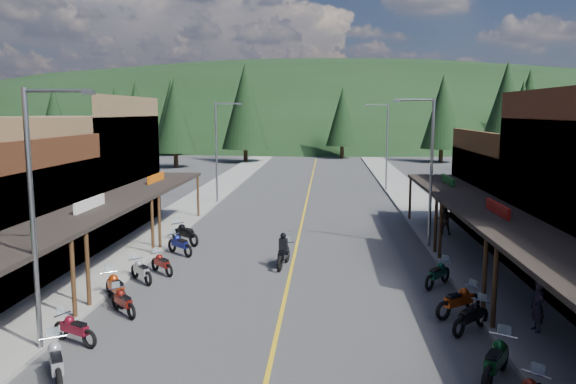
% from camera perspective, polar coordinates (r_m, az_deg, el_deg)
% --- Properties ---
extents(ground, '(220.00, 220.00, 0.00)m').
position_cam_1_polar(ground, '(23.02, -0.23, -10.32)').
color(ground, '#38383A').
rests_on(ground, ground).
extents(centerline, '(0.15, 90.00, 0.01)m').
position_cam_1_polar(centerline, '(42.44, 1.73, -1.71)').
color(centerline, gold).
rests_on(centerline, ground).
extents(sidewalk_west, '(3.40, 94.00, 0.15)m').
position_cam_1_polar(sidewalk_west, '(43.62, -9.77, -1.46)').
color(sidewalk_west, gray).
rests_on(sidewalk_west, ground).
extents(sidewalk_east, '(3.40, 94.00, 0.15)m').
position_cam_1_polar(sidewalk_east, '(42.99, 13.40, -1.71)').
color(sidewalk_east, gray).
rests_on(sidewalk_east, ground).
extents(shop_west_3, '(10.90, 10.20, 8.20)m').
position_cam_1_polar(shop_west_3, '(36.66, -20.89, 1.73)').
color(shop_west_3, brown).
rests_on(shop_west_3, ground).
extents(shop_east_3, '(10.90, 10.20, 6.20)m').
position_cam_1_polar(shop_east_3, '(35.56, 23.90, -0.23)').
color(shop_east_3, '#4C2D16').
rests_on(shop_east_3, ground).
extents(streetlight_0, '(2.16, 0.18, 8.00)m').
position_cam_1_polar(streetlight_0, '(18.16, -24.18, -1.58)').
color(streetlight_0, gray).
rests_on(streetlight_0, ground).
extents(streetlight_1, '(2.16, 0.18, 8.00)m').
position_cam_1_polar(streetlight_1, '(44.69, -7.12, 4.49)').
color(streetlight_1, gray).
rests_on(streetlight_1, ground).
extents(streetlight_2, '(2.16, 0.18, 8.00)m').
position_cam_1_polar(streetlight_2, '(30.39, 14.10, 2.57)').
color(streetlight_2, gray).
rests_on(streetlight_2, ground).
extents(streetlight_3, '(2.16, 0.18, 8.00)m').
position_cam_1_polar(streetlight_3, '(52.13, 9.87, 4.96)').
color(streetlight_3, gray).
rests_on(streetlight_3, ground).
extents(ridge_hill, '(310.00, 140.00, 60.00)m').
position_cam_1_polar(ridge_hill, '(156.95, 3.36, 5.54)').
color(ridge_hill, black).
rests_on(ridge_hill, ground).
extents(pine_0, '(5.04, 5.04, 11.00)m').
position_cam_1_polar(pine_0, '(93.53, -22.65, 7.08)').
color(pine_0, black).
rests_on(pine_0, ground).
extents(pine_1, '(5.88, 5.88, 12.50)m').
position_cam_1_polar(pine_1, '(95.27, -11.77, 8.00)').
color(pine_1, black).
rests_on(pine_1, ground).
extents(pine_2, '(6.72, 6.72, 14.00)m').
position_cam_1_polar(pine_2, '(80.61, -4.39, 8.68)').
color(pine_2, black).
rests_on(pine_2, ground).
extents(pine_3, '(5.04, 5.04, 11.00)m').
position_cam_1_polar(pine_3, '(87.81, 5.55, 7.64)').
color(pine_3, black).
rests_on(pine_3, ground).
extents(pine_4, '(5.88, 5.88, 12.50)m').
position_cam_1_polar(pine_4, '(83.40, 15.43, 7.88)').
color(pine_4, black).
rests_on(pine_4, ground).
extents(pine_5, '(6.72, 6.72, 14.00)m').
position_cam_1_polar(pine_5, '(99.22, 23.23, 7.95)').
color(pine_5, black).
rests_on(pine_5, ground).
extents(pine_7, '(5.88, 5.88, 12.50)m').
position_cam_1_polar(pine_7, '(103.38, -15.18, 7.90)').
color(pine_7, black).
rests_on(pine_7, ground).
extents(pine_8, '(4.48, 4.48, 10.00)m').
position_cam_1_polar(pine_8, '(66.13, -17.09, 6.70)').
color(pine_8, black).
rests_on(pine_8, ground).
extents(pine_9, '(4.93, 4.93, 10.80)m').
position_cam_1_polar(pine_9, '(70.44, 22.65, 6.83)').
color(pine_9, black).
rests_on(pine_9, ground).
extents(pine_10, '(5.38, 5.38, 11.60)m').
position_cam_1_polar(pine_10, '(74.40, -11.44, 7.65)').
color(pine_10, black).
rests_on(pine_10, ground).
extents(pine_11, '(5.82, 5.82, 12.40)m').
position_cam_1_polar(pine_11, '(62.54, 21.24, 7.55)').
color(pine_11, black).
rests_on(pine_11, ground).
extents(bike_west_4, '(1.77, 2.28, 1.27)m').
position_cam_1_polar(bike_west_4, '(17.06, -22.51, -15.52)').
color(bike_west_4, '#A7A7AC').
rests_on(bike_west_4, ground).
extents(bike_west_5, '(1.97, 1.42, 1.08)m').
position_cam_1_polar(bike_west_5, '(19.43, -20.87, -12.77)').
color(bike_west_5, maroon).
rests_on(bike_west_5, ground).
extents(bike_west_6, '(1.73, 1.77, 1.06)m').
position_cam_1_polar(bike_west_6, '(21.51, -16.40, -10.53)').
color(bike_west_6, '#62120D').
rests_on(bike_west_6, ground).
extents(bike_west_7, '(1.95, 2.20, 1.27)m').
position_cam_1_polar(bike_west_7, '(22.89, -17.09, -9.15)').
color(bike_west_7, '#9F2F0B').
rests_on(bike_west_7, ground).
extents(bike_west_8, '(1.78, 1.87, 1.11)m').
position_cam_1_polar(bike_west_8, '(25.20, -14.69, -7.63)').
color(bike_west_8, '#A6A5AA').
rests_on(bike_west_8, ground).
extents(bike_west_9, '(1.74, 1.76, 1.06)m').
position_cam_1_polar(bike_west_9, '(26.20, -12.70, -7.01)').
color(bike_west_9, maroon).
rests_on(bike_west_9, ground).
extents(bike_west_10, '(2.02, 1.95, 1.20)m').
position_cam_1_polar(bike_west_10, '(29.40, -10.94, -5.14)').
color(bike_west_10, navy).
rests_on(bike_west_10, ground).
extents(bike_west_11, '(2.28, 2.14, 1.34)m').
position_cam_1_polar(bike_west_11, '(31.57, -10.44, -4.08)').
color(bike_west_11, black).
rests_on(bike_west_11, ground).
extents(bike_east_5, '(1.86, 2.41, 1.34)m').
position_cam_1_polar(bike_east_5, '(16.86, 20.39, -15.57)').
color(bike_east_5, '#0B3917').
rests_on(bike_east_5, ground).
extents(bike_east_6, '(1.91, 1.93, 1.16)m').
position_cam_1_polar(bike_east_6, '(20.08, 18.09, -11.82)').
color(bike_east_6, black).
rests_on(bike_east_6, ground).
extents(bike_east_7, '(2.18, 1.85, 1.24)m').
position_cam_1_polar(bike_east_7, '(21.37, 16.96, -10.43)').
color(bike_east_7, '#A0360B').
rests_on(bike_east_7, ground).
extents(bike_east_8, '(1.79, 2.07, 1.18)m').
position_cam_1_polar(bike_east_8, '(24.63, 14.98, -7.93)').
color(bike_east_8, '#0B3A26').
rests_on(bike_east_8, ground).
extents(rider_on_bike, '(1.05, 2.33, 1.71)m').
position_cam_1_polar(rider_on_bike, '(26.65, -0.45, -6.20)').
color(rider_on_bike, black).
rests_on(rider_on_bike, ground).
extents(pedestrian_east_a, '(0.50, 0.68, 1.71)m').
position_cam_1_polar(pedestrian_east_a, '(20.41, 24.04, -10.55)').
color(pedestrian_east_a, '#272031').
rests_on(pedestrian_east_a, sidewalk_east).
extents(pedestrian_east_b, '(0.92, 0.58, 1.81)m').
position_cam_1_polar(pedestrian_east_b, '(34.04, 15.57, -2.69)').
color(pedestrian_east_b, '#4E3D31').
rests_on(pedestrian_east_b, sidewalk_east).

